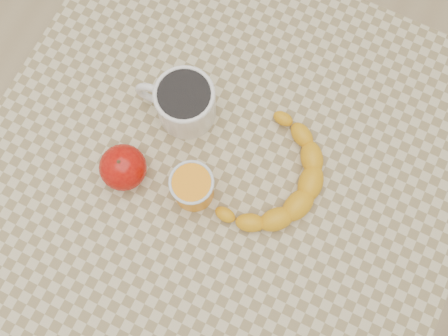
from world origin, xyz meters
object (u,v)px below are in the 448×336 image
at_px(orange_juice_glass, 193,187).
at_px(banana, 274,180).
at_px(apple, 123,167).
at_px(table, 224,182).
at_px(coffee_mug, 184,102).

height_order(orange_juice_glass, banana, orange_juice_glass).
relative_size(orange_juice_glass, apple, 0.84).
bearing_deg(table, orange_juice_glass, -116.71).
relative_size(coffee_mug, banana, 0.50).
bearing_deg(banana, apple, -143.03).
bearing_deg(coffee_mug, banana, -14.13).
distance_m(table, coffee_mug, 0.18).
height_order(coffee_mug, banana, coffee_mug).
relative_size(coffee_mug, apple, 1.49).
bearing_deg(orange_juice_glass, banana, 33.86).
bearing_deg(apple, orange_juice_glass, 9.47).
bearing_deg(orange_juice_glass, apple, -170.53).
height_order(coffee_mug, apple, coffee_mug).
height_order(orange_juice_glass, apple, orange_juice_glass).
xyz_separation_m(coffee_mug, banana, (0.18, -0.05, -0.03)).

